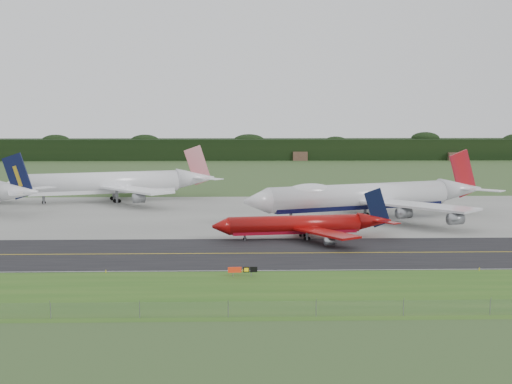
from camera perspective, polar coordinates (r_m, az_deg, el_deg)
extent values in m
plane|color=#324B23|center=(145.24, 0.34, -4.61)|extent=(600.00, 600.00, 0.00)
cube|color=#285619|center=(111.11, 0.96, -8.07)|extent=(400.00, 30.00, 0.01)
cube|color=black|center=(141.31, 0.40, -4.91)|extent=(400.00, 32.00, 0.02)
cube|color=gray|center=(195.51, -0.16, -1.74)|extent=(400.00, 78.00, 0.01)
cube|color=gold|center=(141.31, 0.40, -4.91)|extent=(400.00, 0.40, 0.00)
cube|color=silver|center=(126.16, 0.65, -6.29)|extent=(400.00, 0.25, 0.00)
plane|color=slate|center=(98.29, 1.30, -9.34)|extent=(320.00, 0.00, 320.00)
cylinder|color=slate|center=(98.29, 1.30, -9.34)|extent=(0.10, 0.10, 2.20)
cube|color=black|center=(418.06, -0.93, 3.45)|extent=(700.00, 24.00, 12.00)
cylinder|color=silver|center=(185.33, 8.21, -0.33)|extent=(49.52, 23.22, 6.40)
cube|color=black|center=(185.58, 8.20, -0.97)|extent=(46.61, 20.86, 2.24)
cone|color=silver|center=(173.08, 0.04, -0.74)|extent=(8.10, 8.16, 6.40)
cone|color=silver|center=(202.90, 16.04, 0.21)|extent=(14.68, 10.55, 6.40)
ellipsoid|color=silver|center=(178.57, 4.29, 0.03)|extent=(14.12, 9.57, 4.08)
cube|color=silver|center=(178.12, 12.92, -1.06)|extent=(26.58, 26.59, 0.55)
cube|color=silver|center=(202.06, 8.35, -0.09)|extent=(11.55, 29.19, 0.55)
cube|color=#A61218|center=(202.93, 16.24, 1.43)|extent=(8.82, 3.62, 13.25)
cylinder|color=gray|center=(176.68, 11.75, -1.67)|extent=(4.20, 3.72, 2.69)
cylinder|color=gray|center=(199.80, 7.46, -0.66)|extent=(4.20, 3.72, 2.69)
cylinder|color=gray|center=(170.00, 15.67, -2.09)|extent=(4.20, 3.72, 2.69)
cylinder|color=gray|center=(213.35, 7.20, -0.20)|extent=(4.20, 3.72, 2.69)
cylinder|color=black|center=(177.43, 2.80, -2.40)|extent=(1.26, 0.88, 1.15)
cylinder|color=slate|center=(184.88, 9.81, -1.64)|extent=(1.15, 1.15, 4.28)
cylinder|color=black|center=(185.11, 9.81, -2.12)|extent=(1.28, 0.93, 1.15)
cylinder|color=slate|center=(190.86, 8.72, -1.37)|extent=(1.15, 1.15, 4.28)
cylinder|color=black|center=(191.08, 8.71, -1.83)|extent=(1.28, 0.93, 1.15)
cylinder|color=maroon|center=(156.89, 3.09, -2.60)|extent=(29.36, 7.97, 3.94)
cube|color=maroon|center=(157.10, 3.09, -3.06)|extent=(27.78, 6.80, 1.38)
cone|color=maroon|center=(154.15, -2.86, -2.76)|extent=(4.15, 4.41, 3.94)
cone|color=maroon|center=(161.86, 9.46, -2.29)|extent=(8.15, 4.97, 3.94)
cube|color=maroon|center=(150.44, 5.63, -3.28)|extent=(13.24, 16.45, 0.44)
cube|color=maroon|center=(165.92, 4.16, -2.35)|extent=(9.75, 17.03, 0.44)
cube|color=black|center=(161.62, 9.66, -1.24)|extent=(6.20, 1.18, 8.96)
cylinder|color=gray|center=(146.88, 5.91, -3.94)|extent=(2.36, 1.94, 1.65)
cylinder|color=gray|center=(169.74, 3.75, -2.51)|extent=(2.36, 1.94, 1.65)
cylinder|color=black|center=(155.33, -0.90, -3.75)|extent=(0.75, 0.42, 0.71)
cylinder|color=slate|center=(155.70, 4.10, -3.49)|extent=(0.62, 0.62, 2.03)
cylinder|color=black|center=(155.82, 4.10, -3.73)|extent=(0.75, 0.45, 0.71)
cylinder|color=slate|center=(159.85, 3.73, -3.23)|extent=(0.62, 0.62, 2.03)
cylinder|color=black|center=(159.96, 3.73, -3.46)|extent=(0.75, 0.45, 0.71)
cone|color=white|center=(202.96, -18.64, 0.04)|extent=(13.36, 8.46, 6.33)
cube|color=black|center=(202.23, -18.51, 1.21)|extent=(8.81, 2.09, 12.77)
cylinder|color=white|center=(225.18, -12.16, 0.74)|extent=(46.46, 19.91, 6.47)
cube|color=white|center=(225.39, -12.14, 0.21)|extent=(43.75, 17.68, 2.27)
cone|color=white|center=(223.74, -18.84, 0.50)|extent=(7.48, 7.90, 6.47)
cone|color=white|center=(230.32, -4.86, 1.11)|extent=(13.66, 9.81, 6.47)
cube|color=white|center=(213.24, -9.55, 0.18)|extent=(24.15, 25.45, 0.58)
cube|color=white|center=(239.50, -10.58, 0.84)|extent=(12.00, 27.60, 0.58)
cube|color=red|center=(230.14, -4.70, 2.16)|extent=(8.69, 3.12, 12.87)
cylinder|color=gray|center=(207.11, -9.37, -0.49)|extent=(4.18, 3.64, 2.72)
cylinder|color=gray|center=(245.92, -10.87, 0.56)|extent=(4.18, 3.64, 2.72)
cylinder|color=black|center=(224.47, -16.62, -0.80)|extent=(1.27, 0.84, 1.17)
cylinder|color=slate|center=(222.54, -11.07, -0.33)|extent=(1.13, 1.13, 4.09)
cylinder|color=black|center=(222.72, -11.06, -0.71)|extent=(1.29, 0.90, 1.17)
cylinder|color=slate|center=(229.56, -11.31, -0.13)|extent=(1.13, 1.13, 4.09)
cylinder|color=black|center=(229.73, -11.30, -0.50)|extent=(1.29, 0.90, 1.17)
cylinder|color=slate|center=(121.51, -1.86, -6.63)|extent=(0.12, 0.12, 0.73)
cylinder|color=slate|center=(121.73, -0.39, -6.60)|extent=(0.12, 0.12, 0.73)
cube|color=#AA230D|center=(121.34, -1.72, -6.24)|extent=(2.30, 0.33, 0.94)
cube|color=black|center=(121.48, -0.78, -6.23)|extent=(1.05, 0.25, 0.94)
cube|color=black|center=(121.58, -0.19, -6.22)|extent=(1.26, 0.27, 0.94)
cylinder|color=yellow|center=(127.09, -11.93, -6.24)|extent=(0.16, 0.16, 0.50)
cylinder|color=yellow|center=(125.05, -1.08, -6.30)|extent=(0.16, 0.16, 0.50)
cylinder|color=yellow|center=(132.16, 17.43, -5.91)|extent=(0.16, 0.16, 0.50)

